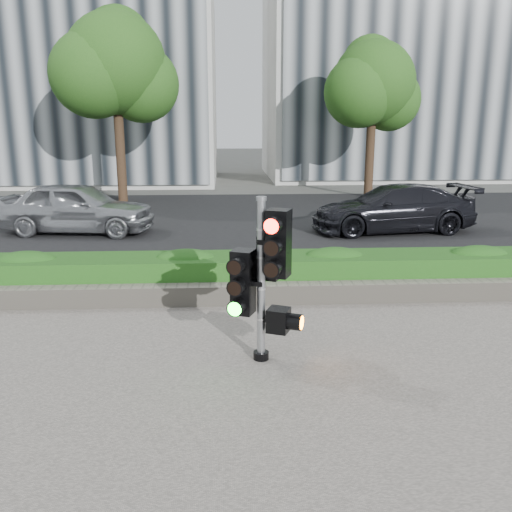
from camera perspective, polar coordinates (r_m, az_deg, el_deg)
The scene contains 13 objects.
ground at distance 7.57m, azimuth 0.59°, elevation -9.84°, with size 120.00×120.00×0.00m, color #51514C.
sidewalk at distance 5.37m, azimuth 2.45°, elevation -20.44°, with size 16.00×11.00×0.03m, color #9E9389.
road at distance 17.19m, azimuth -1.59°, elevation 3.69°, with size 60.00×13.00×0.02m, color black.
curb at distance 10.51m, azimuth -0.53°, elevation -2.63°, with size 60.00×0.25×0.12m, color gray.
stone_wall at distance 9.27m, azimuth -0.18°, elevation -3.99°, with size 12.00×0.32×0.34m, color gray.
hedge at distance 9.85m, azimuth -0.38°, elevation -1.89°, with size 12.00×1.00×0.68m, color green.
building_left at distance 31.43m, azimuth -20.34°, elevation 21.21°, with size 16.00×9.00×15.00m, color #B7B7B2.
building_right at distance 34.04m, azimuth 17.41°, elevation 18.24°, with size 18.00×10.00×12.00m, color #B7B7B2.
tree_left at distance 21.95m, azimuth -14.60°, elevation 18.67°, with size 4.61×4.03×7.34m.
tree_right at distance 23.28m, azimuth 12.17°, elevation 17.11°, with size 4.10×3.58×6.53m.
traffic_signal at distance 6.84m, azimuth 0.87°, elevation -1.67°, with size 0.79×0.67×2.14m.
car_silver at distance 15.96m, azimuth -18.36°, elevation 4.87°, with size 1.70×4.23×1.44m, color #A4A6AB.
car_dark at distance 15.87m, azimuth 14.21°, elevation 4.90°, with size 1.87×4.59×1.33m, color black.
Camera 1 is at (-0.46, -6.91, 3.04)m, focal length 38.00 mm.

